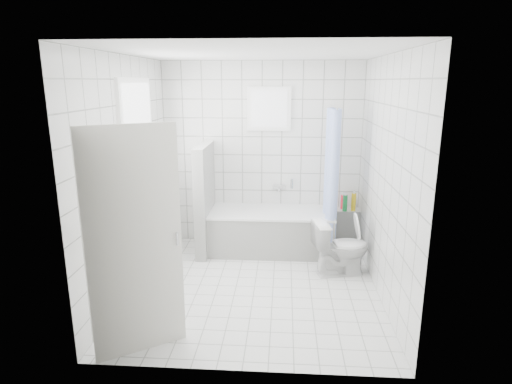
{
  "coord_description": "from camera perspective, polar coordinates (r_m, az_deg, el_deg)",
  "views": [
    {
      "loc": [
        0.32,
        -4.53,
        2.32
      ],
      "look_at": [
        -0.01,
        0.35,
        1.05
      ],
      "focal_mm": 30.0,
      "sensor_mm": 36.0,
      "label": 1
    }
  ],
  "objects": [
    {
      "name": "sill_bottles",
      "position": [
        5.18,
        -14.51,
        -0.42
      ],
      "size": [
        0.15,
        0.69,
        0.31
      ],
      "color": "silver",
      "rests_on": "window_sill"
    },
    {
      "name": "ground",
      "position": [
        5.1,
        -0.19,
        -12.5
      ],
      "size": [
        3.0,
        3.0,
        0.0
      ],
      "primitive_type": "plane",
      "color": "white",
      "rests_on": "ground"
    },
    {
      "name": "partition_wall",
      "position": [
        5.92,
        -6.84,
        -0.93
      ],
      "size": [
        0.15,
        0.85,
        1.5
      ],
      "primitive_type": "cube",
      "color": "white",
      "rests_on": "ground"
    },
    {
      "name": "curtain_rod",
      "position": [
        5.68,
        10.34,
        11.09
      ],
      "size": [
        0.02,
        0.8,
        0.02
      ],
      "primitive_type": "cylinder",
      "rotation": [
        1.57,
        0.0,
        0.0
      ],
      "color": "silver",
      "rests_on": "wall_back"
    },
    {
      "name": "door",
      "position": [
        3.74,
        -15.85,
        -6.72
      ],
      "size": [
        0.69,
        0.47,
        2.0
      ],
      "primitive_type": "cube",
      "rotation": [
        0.0,
        0.0,
        -1.0
      ],
      "color": "silver",
      "rests_on": "ground"
    },
    {
      "name": "ceiling",
      "position": [
        4.55,
        -0.22,
        18.08
      ],
      "size": [
        3.0,
        3.0,
        0.0
      ],
      "primitive_type": "plane",
      "rotation": [
        3.14,
        0.0,
        0.0
      ],
      "color": "white",
      "rests_on": "ground"
    },
    {
      "name": "wall_right",
      "position": [
        4.77,
        16.83,
        1.57
      ],
      "size": [
        0.02,
        3.0,
        2.6
      ],
      "primitive_type": "cube",
      "color": "white",
      "rests_on": "ground"
    },
    {
      "name": "window_left",
      "position": [
        5.16,
        -15.22,
        6.03
      ],
      "size": [
        0.01,
        0.9,
        1.4
      ],
      "primitive_type": "cube",
      "color": "white",
      "rests_on": "wall_left"
    },
    {
      "name": "wall_back",
      "position": [
        6.13,
        0.79,
        4.96
      ],
      "size": [
        2.8,
        0.02,
        2.6
      ],
      "primitive_type": "cube",
      "color": "white",
      "rests_on": "ground"
    },
    {
      "name": "toilet",
      "position": [
        5.38,
        11.23,
        -7.27
      ],
      "size": [
        0.74,
        0.52,
        0.69
      ],
      "primitive_type": "imported",
      "rotation": [
        0.0,
        0.0,
        1.79
      ],
      "color": "white",
      "rests_on": "ground"
    },
    {
      "name": "wall_front",
      "position": [
        3.21,
        -2.09,
        -3.95
      ],
      "size": [
        2.8,
        0.02,
        2.6
      ],
      "primitive_type": "cube",
      "color": "white",
      "rests_on": "ground"
    },
    {
      "name": "tiled_ledge",
      "position": [
        6.32,
        11.98,
        -4.66
      ],
      "size": [
        0.4,
        0.24,
        0.55
      ],
      "primitive_type": "cube",
      "color": "white",
      "rests_on": "ground"
    },
    {
      "name": "ledge_bottles",
      "position": [
        6.16,
        12.1,
        -1.36
      ],
      "size": [
        0.2,
        0.17,
        0.25
      ],
      "color": "#16843A",
      "rests_on": "tiled_ledge"
    },
    {
      "name": "window_sill",
      "position": [
        5.3,
        -14.23,
        -1.89
      ],
      "size": [
        0.18,
        1.02,
        0.08
      ],
      "primitive_type": "cube",
      "color": "white",
      "rests_on": "wall_left"
    },
    {
      "name": "tub_faucet",
      "position": [
        6.17,
        3.11,
        0.74
      ],
      "size": [
        0.18,
        0.06,
        0.06
      ],
      "primitive_type": "cube",
      "color": "silver",
      "rests_on": "wall_back"
    },
    {
      "name": "wall_left",
      "position": [
        4.95,
        -16.59,
        2.06
      ],
      "size": [
        0.02,
        3.0,
        2.6
      ],
      "primitive_type": "cube",
      "color": "white",
      "rests_on": "ground"
    },
    {
      "name": "bathtub",
      "position": [
        6.01,
        2.03,
        -5.19
      ],
      "size": [
        1.7,
        0.77,
        0.58
      ],
      "color": "white",
      "rests_on": "ground"
    },
    {
      "name": "window_back",
      "position": [
        6.0,
        1.76,
        11.01
      ],
      "size": [
        0.5,
        0.01,
        0.5
      ],
      "primitive_type": "cube",
      "color": "white",
      "rests_on": "wall_back"
    },
    {
      "name": "shower_curtain",
      "position": [
        5.67,
        10.07,
        1.9
      ],
      "size": [
        0.14,
        0.48,
        1.78
      ],
      "primitive_type": null,
      "color": "#5278F1",
      "rests_on": "curtain_rod"
    }
  ]
}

